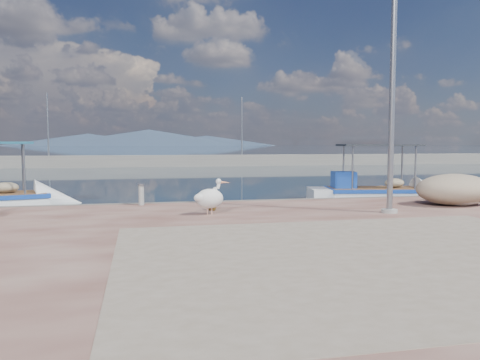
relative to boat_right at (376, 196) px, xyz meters
name	(u,v)px	position (x,y,z in m)	size (l,w,h in m)	color
ground	(274,248)	(-6.69, -7.60, -0.22)	(1400.00, 1400.00, 0.00)	#162635
quay	(433,347)	(-6.69, -13.60, 0.03)	(44.00, 22.00, 0.50)	#552C24
quay_patch	(379,254)	(-5.69, -10.60, 0.28)	(9.00, 7.00, 0.01)	gray
breakwater	(169,161)	(-6.69, 32.40, 0.38)	(120.00, 2.20, 7.50)	gray
mountains	(145,139)	(-2.29, 642.40, 9.29)	(370.00, 280.00, 22.00)	#28384C
boat_right	(376,196)	(0.00, 0.00, 0.00)	(6.08, 2.94, 2.80)	white
pelican	(210,198)	(-7.87, -5.45, 0.74)	(1.03, 0.63, 0.98)	tan
lamp_post	(392,93)	(-2.92, -6.11, 3.58)	(0.44, 0.96, 7.00)	gray
bollard_near	(141,193)	(-9.68, -3.00, 0.65)	(0.22, 0.22, 0.68)	gray
potted_plant	(213,202)	(-7.67, -4.63, 0.52)	(0.43, 0.37, 0.47)	#33722D
net_pile_c	(455,189)	(-0.06, -5.06, 0.77)	(2.50, 1.78, 0.98)	tan
net_pile_d	(459,196)	(0.01, -5.20, 0.56)	(1.50, 1.12, 0.56)	beige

